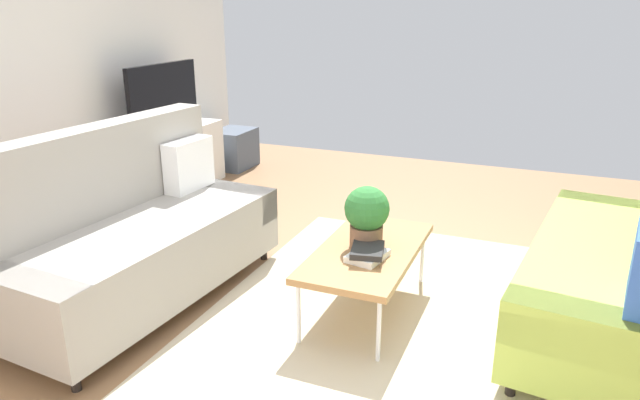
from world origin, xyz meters
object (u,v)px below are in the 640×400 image
(couch_beige, at_px, (134,233))
(tv, at_px, (164,98))
(couch_green, at_px, (628,266))
(tv_console, at_px, (168,162))
(table_book_0, at_px, (367,256))
(vase_1, at_px, (130,129))
(bottle_2, at_px, (163,122))
(coffee_table, at_px, (367,253))
(potted_plant, at_px, (367,214))
(vase_0, at_px, (119,133))
(bottle_0, at_px, (149,129))
(storage_trunk, at_px, (234,149))
(bottle_1, at_px, (156,124))

(couch_beige, distance_m, tv, 2.25)
(couch_green, bearing_deg, tv_console, 79.92)
(table_book_0, bearing_deg, vase_1, 65.52)
(tv_console, xyz_separation_m, bottle_2, (-0.07, -0.04, 0.42))
(tv_console, relative_size, bottle_2, 6.73)
(tv, bearing_deg, coffee_table, -120.46)
(couch_green, bearing_deg, couch_beige, 110.02)
(vase_1, bearing_deg, couch_green, -101.07)
(couch_green, height_order, table_book_0, couch_green)
(tv_console, relative_size, table_book_0, 5.83)
(potted_plant, xyz_separation_m, vase_0, (0.89, 2.60, 0.10))
(bottle_2, bearing_deg, table_book_0, -121.39)
(couch_beige, bearing_deg, bottle_2, -144.21)
(table_book_0, bearing_deg, potted_plant, 20.65)
(potted_plant, bearing_deg, vase_1, 68.17)
(tv_console, xyz_separation_m, bottle_0, (-0.28, -0.04, 0.40))
(coffee_table, bearing_deg, potted_plant, 35.55)
(coffee_table, height_order, potted_plant, potted_plant)
(potted_plant, bearing_deg, couch_green, -80.09)
(vase_0, height_order, vase_1, vase_0)
(storage_trunk, relative_size, potted_plant, 1.38)
(couch_green, height_order, tv_console, couch_green)
(table_book_0, relative_size, bottle_2, 1.15)
(coffee_table, xyz_separation_m, vase_0, (0.92, 2.61, 0.34))
(storage_trunk, xyz_separation_m, table_book_0, (-2.74, -2.51, 0.22))
(couch_green, bearing_deg, vase_1, 85.86)
(tv, bearing_deg, potted_plant, -120.19)
(potted_plant, relative_size, bottle_0, 2.47)
(tv, height_order, bottle_2, tv)
(potted_plant, distance_m, vase_0, 2.75)
(storage_trunk, relative_size, bottle_2, 2.50)
(table_book_0, height_order, bottle_2, bottle_2)
(storage_trunk, distance_m, vase_0, 1.76)
(couch_green, xyz_separation_m, coffee_table, (-0.28, 1.42, -0.05))
(tv, bearing_deg, couch_green, -107.09)
(vase_1, relative_size, bottle_0, 1.16)
(coffee_table, relative_size, vase_0, 6.10)
(couch_green, height_order, tv, tv)
(tv_console, height_order, bottle_1, bottle_1)
(storage_trunk, relative_size, vase_1, 2.92)
(couch_green, distance_m, coffee_table, 1.45)
(storage_trunk, distance_m, vase_1, 1.62)
(vase_0, height_order, bottle_2, bottle_2)
(couch_beige, distance_m, bottle_0, 1.96)
(couch_green, distance_m, storage_trunk, 4.53)
(couch_beige, relative_size, bottle_2, 9.41)
(storage_trunk, xyz_separation_m, bottle_0, (-1.38, 0.06, 0.50))
(bottle_1, bearing_deg, table_book_0, -119.64)
(coffee_table, bearing_deg, tv, 59.54)
(tv_console, distance_m, bottle_0, 0.49)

